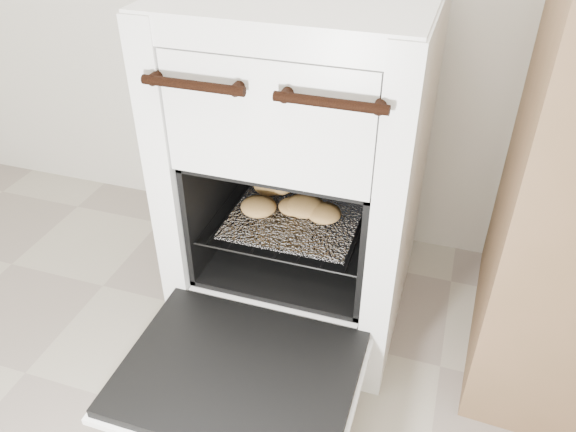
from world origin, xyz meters
TOP-DOWN VIEW (x-y plane):
  - stove at (-0.08, 1.19)m, footprint 0.56×0.62m
  - oven_door at (-0.08, 0.71)m, footprint 0.50×0.39m
  - oven_rack at (-0.08, 1.13)m, footprint 0.41×0.39m
  - foil_sheet at (-0.08, 1.11)m, footprint 0.32×0.28m
  - baked_rolls at (-0.11, 1.14)m, footprint 0.29×0.23m

SIDE VIEW (x-z plane):
  - oven_door at x=-0.08m, z-range 0.17..0.21m
  - oven_rack at x=-0.08m, z-range 0.32..0.33m
  - foil_sheet at x=-0.08m, z-range 0.33..0.34m
  - baked_rolls at x=-0.11m, z-range 0.33..0.38m
  - stove at x=-0.08m, z-range -0.01..0.85m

